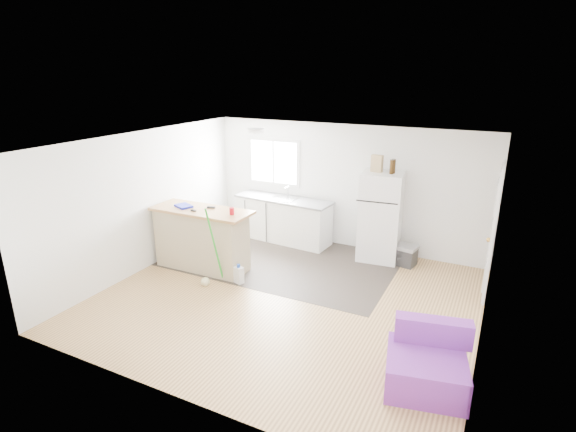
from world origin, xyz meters
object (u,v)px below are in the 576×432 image
at_px(kitchen_cabinets, 284,219).
at_px(blue_tray, 184,206).
at_px(purple_seat, 427,365).
at_px(mop, 208,272).
at_px(peninsula, 202,238).
at_px(refrigerator, 381,216).
at_px(red_cup, 232,211).
at_px(bottle_left, 392,167).
at_px(cardboard_box, 377,164).
at_px(bottle_right, 393,166).
at_px(cleaner_jug, 239,275).
at_px(cooler, 402,254).

bearing_deg(kitchen_cabinets, blue_tray, -113.36).
bearing_deg(purple_seat, mop, 153.66).
relative_size(peninsula, blue_tray, 5.94).
height_order(refrigerator, red_cup, refrigerator).
xyz_separation_m(peninsula, bottle_left, (2.82, 1.74, 1.21)).
height_order(cardboard_box, bottle_right, cardboard_box).
xyz_separation_m(kitchen_cabinets, cardboard_box, (1.88, -0.06, 1.33)).
relative_size(peninsula, cleaner_jug, 5.28).
distance_m(cleaner_jug, bottle_right, 3.25).
height_order(peninsula, refrigerator, refrigerator).
xyz_separation_m(mop, red_cup, (0.18, 0.51, 0.92)).
bearing_deg(purple_seat, peninsula, 148.57).
xyz_separation_m(refrigerator, purple_seat, (1.44, -3.24, -0.56)).
height_order(refrigerator, cardboard_box, cardboard_box).
bearing_deg(peninsula, red_cup, -1.96).
bearing_deg(refrigerator, peninsula, -151.53).
xyz_separation_m(kitchen_cabinets, purple_seat, (3.45, -3.29, -0.20)).
height_order(cleaner_jug, cardboard_box, cardboard_box).
xyz_separation_m(refrigerator, cardboard_box, (-0.13, -0.01, 0.97)).
distance_m(purple_seat, mop, 3.75).
bearing_deg(kitchen_cabinets, bottle_right, 3.60).
bearing_deg(red_cup, cooler, 35.16).
height_order(purple_seat, bottle_left, bottle_left).
bearing_deg(purple_seat, cleaner_jug, 147.39).
xyz_separation_m(peninsula, bottle_right, (2.84, 1.81, 1.21)).
height_order(kitchen_cabinets, cooler, kitchen_cabinets).
xyz_separation_m(peninsula, cleaner_jug, (0.90, -0.24, -0.41)).
distance_m(kitchen_cabinets, cleaner_jug, 2.12).
bearing_deg(peninsula, bottle_left, 31.06).
height_order(cleaner_jug, bottle_right, bottle_right).
bearing_deg(cooler, mop, -129.59).
bearing_deg(cooler, red_cup, -134.76).
height_order(kitchen_cabinets, bottle_left, bottle_left).
distance_m(kitchen_cabinets, blue_tray, 2.22).
height_order(kitchen_cabinets, refrigerator, refrigerator).
distance_m(cooler, bottle_left, 1.60).
distance_m(mop, bottle_left, 3.59).
height_order(cleaner_jug, blue_tray, blue_tray).
distance_m(kitchen_cabinets, bottle_left, 2.52).
relative_size(mop, red_cup, 11.27).
xyz_separation_m(kitchen_cabinets, mop, (-0.18, -2.37, -0.23)).
bearing_deg(mop, refrigerator, 51.92).
distance_m(peninsula, bottle_left, 3.53).
relative_size(cooler, blue_tray, 1.80).
xyz_separation_m(cleaner_jug, blue_tray, (-1.22, 0.21, 0.96)).
xyz_separation_m(refrigerator, mop, (-2.19, -2.32, -0.59)).
distance_m(red_cup, blue_tray, 0.99).
distance_m(mop, bottle_right, 3.65).
bearing_deg(blue_tray, kitchen_cabinets, 62.05).
bearing_deg(peninsula, cardboard_box, 34.47).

